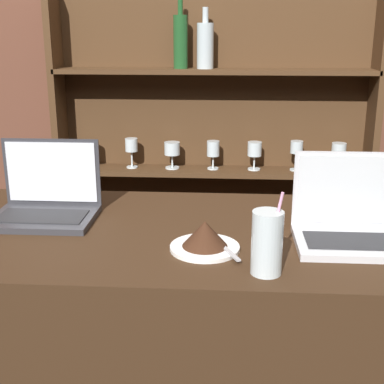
{
  "coord_description": "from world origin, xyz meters",
  "views": [
    {
      "loc": [
        0.1,
        -1.03,
        1.64
      ],
      "look_at": [
        0.01,
        0.38,
        1.2
      ],
      "focal_mm": 50.0,
      "sensor_mm": 36.0,
      "label": 1
    }
  ],
  "objects_px": {
    "laptop_far": "(355,223)",
    "water_glass": "(267,243)",
    "laptop_near": "(46,201)",
    "cake_plate": "(205,237)"
  },
  "relations": [
    {
      "from": "water_glass",
      "to": "cake_plate",
      "type": "bearing_deg",
      "value": 139.24
    },
    {
      "from": "water_glass",
      "to": "laptop_near",
      "type": "bearing_deg",
      "value": 151.51
    },
    {
      "from": "laptop_near",
      "to": "laptop_far",
      "type": "bearing_deg",
      "value": -8.53
    },
    {
      "from": "cake_plate",
      "to": "laptop_near",
      "type": "bearing_deg",
      "value": 155.98
    },
    {
      "from": "laptop_near",
      "to": "laptop_far",
      "type": "distance_m",
      "value": 0.88
    },
    {
      "from": "cake_plate",
      "to": "water_glass",
      "type": "distance_m",
      "value": 0.2
    },
    {
      "from": "laptop_near",
      "to": "water_glass",
      "type": "distance_m",
      "value": 0.71
    },
    {
      "from": "laptop_near",
      "to": "cake_plate",
      "type": "height_order",
      "value": "laptop_near"
    },
    {
      "from": "laptop_far",
      "to": "water_glass",
      "type": "relative_size",
      "value": 1.62
    },
    {
      "from": "cake_plate",
      "to": "water_glass",
      "type": "bearing_deg",
      "value": -40.76
    }
  ]
}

